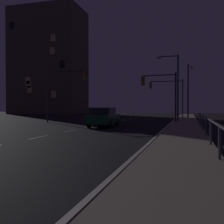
# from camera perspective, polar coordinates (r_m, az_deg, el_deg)

# --- Properties ---
(ground_plane) EXTENTS (112.00, 112.00, 0.00)m
(ground_plane) POSITION_cam_1_polar(r_m,az_deg,el_deg) (22.80, -4.06, -3.01)
(ground_plane) COLOR black
(ground_plane) RESTS_ON ground
(sidewalk_right) EXTENTS (2.46, 77.00, 0.14)m
(sidewalk_right) POSITION_cam_1_polar(r_m,az_deg,el_deg) (21.47, 14.99, -3.11)
(sidewalk_right) COLOR gray
(sidewalk_right) RESTS_ON ground
(lane_markings_center) EXTENTS (0.14, 50.00, 0.01)m
(lane_markings_center) POSITION_cam_1_polar(r_m,az_deg,el_deg) (26.11, -1.47, -2.47)
(lane_markings_center) COLOR silver
(lane_markings_center) RESTS_ON ground
(lane_edge_line) EXTENTS (0.14, 53.00, 0.01)m
(lane_edge_line) POSITION_cam_1_polar(r_m,az_deg,el_deg) (26.52, 11.90, -2.44)
(lane_edge_line) COLOR silver
(lane_edge_line) RESTS_ON ground
(car) EXTENTS (2.03, 4.48, 1.57)m
(car) POSITION_cam_1_polar(r_m,az_deg,el_deg) (22.18, -1.79, -1.00)
(car) COLOR #14592D
(car) RESTS_ON ground
(traffic_light_mid_right) EXTENTS (4.82, 0.48, 5.40)m
(traffic_light_mid_right) POSITION_cam_1_polar(r_m,az_deg,el_deg) (40.02, 11.52, 4.45)
(traffic_light_mid_right) COLOR #4C4C51
(traffic_light_mid_right) RESTS_ON sidewalk_right
(traffic_light_near_left) EXTENTS (4.48, 0.64, 5.60)m
(traffic_light_near_left) POSITION_cam_1_polar(r_m,az_deg,el_deg) (29.44, -9.93, 5.63)
(traffic_light_near_left) COLOR #4C4C51
(traffic_light_near_left) RESTS_ON ground
(traffic_light_far_right) EXTENTS (3.65, 0.59, 4.96)m
(traffic_light_far_right) POSITION_cam_1_polar(r_m,az_deg,el_deg) (28.42, 9.89, 5.11)
(traffic_light_far_right) COLOR #2D3033
(traffic_light_far_right) RESTS_ON sidewalk_right
(street_lamp_corner) EXTENTS (0.87, 2.23, 7.26)m
(street_lamp_corner) POSITION_cam_1_polar(r_m,az_deg,el_deg) (39.06, 15.70, 5.32)
(street_lamp_corner) COLOR #38383D
(street_lamp_corner) RESTS_ON sidewalk_right
(street_lamp_median) EXTENTS (2.30, 0.39, 6.92)m
(street_lamp_median) POSITION_cam_1_polar(r_m,az_deg,el_deg) (29.37, 12.81, 6.38)
(street_lamp_median) COLOR #4C4C51
(street_lamp_median) RESTS_ON sidewalk_right
(barrier_fence) EXTENTS (0.09, 22.28, 0.98)m
(barrier_fence) POSITION_cam_1_polar(r_m,az_deg,el_deg) (13.06, 19.36, -2.24)
(barrier_fence) COLOR #59595E
(barrier_fence) RESTS_ON sidewalk_right
(building_distant) EXTENTS (15.90, 10.19, 24.05)m
(building_distant) POSITION_cam_1_polar(r_m,az_deg,el_deg) (66.35, -13.00, 10.07)
(building_distant) COLOR brown
(building_distant) RESTS_ON ground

